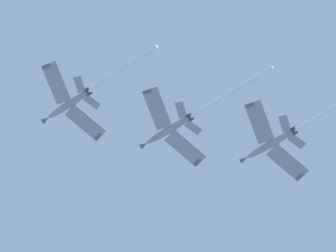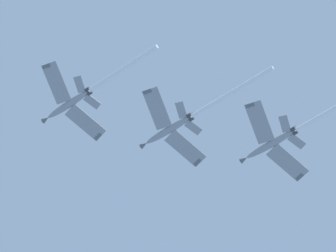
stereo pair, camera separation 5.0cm
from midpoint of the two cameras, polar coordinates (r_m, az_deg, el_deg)
The scene contains 3 objects.
jet_lead at distance 167.95m, azimuth -6.30°, elevation 2.22°, with size 25.42×22.52×9.51m.
jet_second at distance 164.76m, azimuth 1.08°, elevation 0.32°, with size 26.95×23.67×10.05m.
jet_third at distance 163.32m, azimuth 8.45°, elevation -0.77°, with size 27.71×24.42×9.84m.
Camera 1 is at (-0.79, 23.37, 1.56)m, focal length 83.47 mm.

